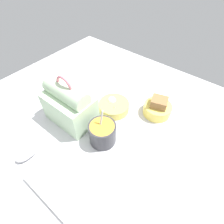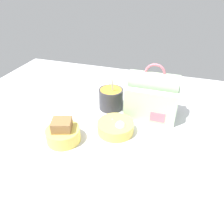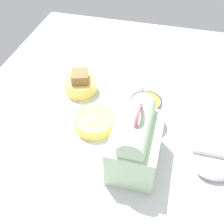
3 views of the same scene
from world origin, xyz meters
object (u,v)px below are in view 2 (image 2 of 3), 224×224
at_px(soup_cup, 111,98).
at_px(computer_mouse, 157,88).
at_px(lunch_bag, 152,96).
at_px(bento_bowl_snacks, 116,127).
at_px(keyboard, 108,82).
at_px(bento_bowl_sandwich, 63,133).

distance_m(soup_cup, computer_mouse, 0.29).
xyz_separation_m(lunch_bag, computer_mouse, (-0.00, 0.23, -0.07)).
relative_size(lunch_bag, bento_bowl_snacks, 1.65).
relative_size(lunch_bag, computer_mouse, 2.59).
bearing_deg(keyboard, lunch_bag, -40.67).
bearing_deg(keyboard, soup_cup, -68.34).
bearing_deg(lunch_bag, keyboard, 139.33).
bearing_deg(computer_mouse, lunch_bag, -89.20).
bearing_deg(soup_cup, bento_bowl_snacks, -66.84).
bearing_deg(bento_bowl_sandwich, computer_mouse, 61.29).
height_order(lunch_bag, bento_bowl_snacks, lunch_bag).
bearing_deg(lunch_bag, bento_bowl_sandwich, -135.90).
bearing_deg(bento_bowl_sandwich, keyboard, 89.33).
xyz_separation_m(soup_cup, bento_bowl_snacks, (0.07, -0.16, -0.03)).
bearing_deg(bento_bowl_snacks, bento_bowl_sandwich, -147.35).
height_order(soup_cup, computer_mouse, soup_cup).
distance_m(lunch_bag, soup_cup, 0.18).
xyz_separation_m(bento_bowl_sandwich, computer_mouse, (0.27, 0.49, -0.02)).
height_order(bento_bowl_sandwich, computer_mouse, bento_bowl_sandwich).
relative_size(soup_cup, bento_bowl_sandwich, 1.24).
height_order(soup_cup, bento_bowl_sandwich, soup_cup).
bearing_deg(bento_bowl_sandwich, bento_bowl_snacks, 32.65).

